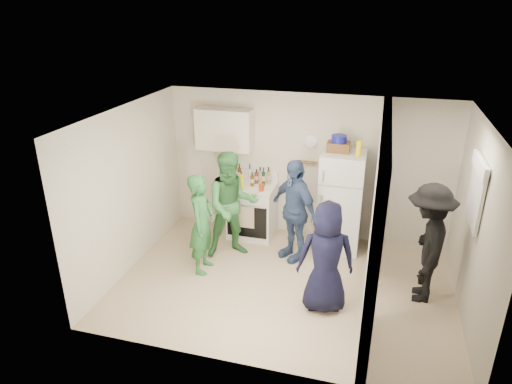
% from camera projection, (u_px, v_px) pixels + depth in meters
% --- Properties ---
extents(floor, '(4.80, 4.80, 0.00)m').
position_uv_depth(floor, '(284.00, 284.00, 6.71)').
color(floor, tan).
rests_on(floor, ground).
extents(wall_back, '(4.80, 0.00, 4.80)m').
position_uv_depth(wall_back, '(307.00, 167.00, 7.74)').
color(wall_back, silver).
rests_on(wall_back, floor).
extents(wall_front, '(4.80, 0.00, 4.80)m').
position_uv_depth(wall_front, '(252.00, 273.00, 4.72)').
color(wall_front, silver).
rests_on(wall_front, floor).
extents(wall_left, '(0.00, 3.40, 3.40)m').
position_uv_depth(wall_left, '(129.00, 189.00, 6.82)').
color(wall_left, silver).
rests_on(wall_left, floor).
extents(wall_right, '(0.00, 3.40, 3.40)m').
position_uv_depth(wall_right, '(476.00, 228.00, 5.64)').
color(wall_right, silver).
rests_on(wall_right, floor).
extents(ceiling, '(4.80, 4.80, 0.00)m').
position_uv_depth(ceiling, '(289.00, 117.00, 5.75)').
color(ceiling, white).
rests_on(ceiling, wall_back).
extents(partition_pier_back, '(0.12, 1.20, 2.50)m').
position_uv_depth(partition_pier_back, '(379.00, 187.00, 6.91)').
color(partition_pier_back, silver).
rests_on(partition_pier_back, floor).
extents(partition_pier_front, '(0.12, 1.20, 2.50)m').
position_uv_depth(partition_pier_front, '(373.00, 260.00, 4.96)').
color(partition_pier_front, silver).
rests_on(partition_pier_front, floor).
extents(partition_header, '(0.12, 1.00, 0.40)m').
position_uv_depth(partition_header, '(385.00, 139.00, 5.53)').
color(partition_header, silver).
rests_on(partition_header, partition_pier_back).
extents(stove, '(0.80, 0.66, 0.95)m').
position_uv_depth(stove, '(252.00, 210.00, 7.96)').
color(stove, white).
rests_on(stove, floor).
extents(upper_cabinet, '(0.95, 0.34, 0.70)m').
position_uv_depth(upper_cabinet, '(225.00, 129.00, 7.69)').
color(upper_cabinet, silver).
rests_on(upper_cabinet, wall_back).
extents(fridge, '(0.69, 0.67, 1.67)m').
position_uv_depth(fridge, '(340.00, 202.00, 7.43)').
color(fridge, white).
rests_on(fridge, floor).
extents(wicker_basket, '(0.35, 0.25, 0.15)m').
position_uv_depth(wicker_basket, '(339.00, 147.00, 7.14)').
color(wicker_basket, brown).
rests_on(wicker_basket, fridge).
extents(blue_bowl, '(0.24, 0.24, 0.11)m').
position_uv_depth(blue_bowl, '(339.00, 139.00, 7.09)').
color(blue_bowl, navy).
rests_on(blue_bowl, wicker_basket).
extents(yellow_cup_stack_top, '(0.09, 0.09, 0.25)m').
position_uv_depth(yellow_cup_stack_top, '(359.00, 148.00, 6.91)').
color(yellow_cup_stack_top, yellow).
rests_on(yellow_cup_stack_top, fridge).
extents(wall_clock, '(0.22, 0.02, 0.22)m').
position_uv_depth(wall_clock, '(311.00, 142.00, 7.54)').
color(wall_clock, white).
rests_on(wall_clock, wall_back).
extents(spice_shelf, '(0.35, 0.08, 0.03)m').
position_uv_depth(spice_shelf, '(307.00, 162.00, 7.66)').
color(spice_shelf, olive).
rests_on(spice_shelf, wall_back).
extents(nook_window, '(0.03, 0.70, 0.80)m').
position_uv_depth(nook_window, '(478.00, 192.00, 5.67)').
color(nook_window, black).
rests_on(nook_window, wall_right).
extents(nook_window_frame, '(0.04, 0.76, 0.86)m').
position_uv_depth(nook_window_frame, '(476.00, 192.00, 5.67)').
color(nook_window_frame, white).
rests_on(nook_window_frame, wall_right).
extents(nook_valance, '(0.04, 0.82, 0.18)m').
position_uv_depth(nook_valance, '(480.00, 166.00, 5.54)').
color(nook_valance, white).
rests_on(nook_valance, wall_right).
extents(yellow_cup_stack_stove, '(0.09, 0.09, 0.25)m').
position_uv_depth(yellow_cup_stack_stove, '(241.00, 182.00, 7.56)').
color(yellow_cup_stack_stove, yellow).
rests_on(yellow_cup_stack_stove, stove).
extents(red_cup, '(0.09, 0.09, 0.12)m').
position_uv_depth(red_cup, '(261.00, 187.00, 7.52)').
color(red_cup, '#B4330C').
rests_on(red_cup, stove).
extents(person_green_left, '(0.40, 0.59, 1.56)m').
position_uv_depth(person_green_left, '(202.00, 224.00, 6.79)').
color(person_green_left, '#2E7537').
rests_on(person_green_left, floor).
extents(person_green_center, '(1.06, 0.99, 1.75)m').
position_uv_depth(person_green_center, '(232.00, 205.00, 7.19)').
color(person_green_center, '#3C894E').
rests_on(person_green_center, floor).
extents(person_denim, '(1.01, 0.93, 1.67)m').
position_uv_depth(person_denim, '(294.00, 210.00, 7.11)').
color(person_denim, '#38527B').
rests_on(person_denim, floor).
extents(person_navy, '(0.85, 0.65, 1.55)m').
position_uv_depth(person_navy, '(326.00, 258.00, 5.92)').
color(person_navy, black).
rests_on(person_navy, floor).
extents(person_nook, '(0.70, 1.13, 1.69)m').
position_uv_depth(person_nook, '(427.00, 244.00, 6.11)').
color(person_nook, black).
rests_on(person_nook, floor).
extents(bottle_a, '(0.07, 0.07, 0.31)m').
position_uv_depth(bottle_a, '(239.00, 172.00, 7.91)').
color(bottle_a, '#5D3612').
rests_on(bottle_a, stove).
extents(bottle_b, '(0.06, 0.06, 0.26)m').
position_uv_depth(bottle_b, '(241.00, 179.00, 7.69)').
color(bottle_b, '#215A1E').
rests_on(bottle_b, stove).
extents(bottle_c, '(0.06, 0.06, 0.31)m').
position_uv_depth(bottle_c, '(250.00, 173.00, 7.88)').
color(bottle_c, silver).
rests_on(bottle_c, stove).
extents(bottle_d, '(0.06, 0.06, 0.25)m').
position_uv_depth(bottle_d, '(252.00, 179.00, 7.69)').
color(bottle_d, brown).
rests_on(bottle_d, stove).
extents(bottle_e, '(0.06, 0.06, 0.27)m').
position_uv_depth(bottle_e, '(260.00, 174.00, 7.88)').
color(bottle_e, '#A3AAB5').
rests_on(bottle_e, stove).
extents(bottle_f, '(0.06, 0.06, 0.32)m').
position_uv_depth(bottle_f, '(264.00, 177.00, 7.70)').
color(bottle_f, '#143822').
rests_on(bottle_f, stove).
extents(bottle_g, '(0.07, 0.07, 0.30)m').
position_uv_depth(bottle_g, '(268.00, 175.00, 7.79)').
color(bottle_g, olive).
rests_on(bottle_g, stove).
extents(bottle_h, '(0.08, 0.08, 0.27)m').
position_uv_depth(bottle_h, '(234.00, 178.00, 7.71)').
color(bottle_h, '#91989B').
rests_on(bottle_h, stove).
extents(bottle_i, '(0.07, 0.07, 0.26)m').
position_uv_depth(bottle_i, '(257.00, 176.00, 7.81)').
color(bottle_i, '#582C0F').
rests_on(bottle_i, stove).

